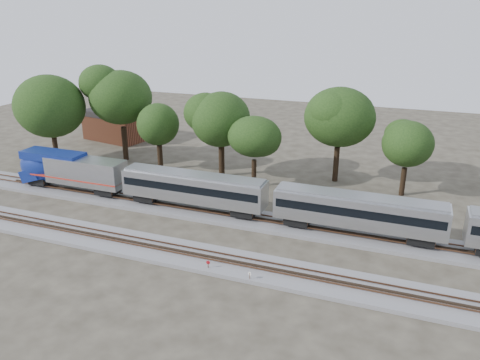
# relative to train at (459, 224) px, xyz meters

# --- Properties ---
(ground) EXTENTS (160.00, 160.00, 0.00)m
(ground) POSITION_rel_train_xyz_m (-23.33, -6.00, -3.27)
(ground) COLOR #383328
(ground) RESTS_ON ground
(track_far) EXTENTS (160.00, 5.00, 0.73)m
(track_far) POSITION_rel_train_xyz_m (-23.33, -0.00, -3.06)
(track_far) COLOR slate
(track_far) RESTS_ON ground
(track_near) EXTENTS (160.00, 5.00, 0.73)m
(track_near) POSITION_rel_train_xyz_m (-23.33, -10.00, -3.06)
(track_near) COLOR slate
(track_near) RESTS_ON ground
(train) EXTENTS (111.83, 3.19, 4.71)m
(train) POSITION_rel_train_xyz_m (0.00, 0.00, 0.00)
(train) COLOR #B5B8BD
(train) RESTS_ON ground
(switch_stand_red) EXTENTS (0.36, 0.10, 1.15)m
(switch_stand_red) POSITION_rel_train_xyz_m (-21.78, -11.83, -2.53)
(switch_stand_red) COLOR #512D19
(switch_stand_red) RESTS_ON ground
(switch_stand_white) EXTENTS (0.35, 0.14, 1.12)m
(switch_stand_white) POSITION_rel_train_xyz_m (-17.51, -12.25, -2.55)
(switch_stand_white) COLOR #512D19
(switch_stand_white) RESTS_ON ground
(switch_lever) EXTENTS (0.55, 0.40, 0.30)m
(switch_lever) POSITION_rel_train_xyz_m (-18.03, -12.02, -3.12)
(switch_lever) COLOR #512D19
(switch_lever) RESTS_ON ground
(brick_building) EXTENTS (12.72, 10.07, 5.48)m
(brick_building) POSITION_rel_train_xyz_m (-57.07, 25.77, -0.51)
(brick_building) COLOR brown
(brick_building) RESTS_ON ground
(tree_0) EXTENTS (9.24, 9.24, 13.02)m
(tree_0) POSITION_rel_train_xyz_m (-57.75, 9.56, 5.80)
(tree_0) COLOR black
(tree_0) RESTS_ON ground
(tree_1) EXTENTS (10.31, 10.31, 14.54)m
(tree_1) POSITION_rel_train_xyz_m (-48.46, 14.87, 6.87)
(tree_1) COLOR black
(tree_1) RESTS_ON ground
(tree_2) EXTENTS (7.14, 7.14, 10.06)m
(tree_2) POSITION_rel_train_xyz_m (-40.81, 12.67, 3.73)
(tree_2) COLOR black
(tree_2) RESTS_ON ground
(tree_3) EXTENTS (8.60, 8.60, 12.12)m
(tree_3) POSITION_rel_train_xyz_m (-30.89, 13.21, 5.17)
(tree_3) COLOR black
(tree_3) RESTS_ON ground
(tree_4) EXTENTS (7.22, 7.22, 10.18)m
(tree_4) POSITION_rel_train_xyz_m (-25.07, 10.79, 3.82)
(tree_4) COLOR black
(tree_4) RESTS_ON ground
(tree_5) EXTENTS (9.39, 9.39, 13.24)m
(tree_5) POSITION_rel_train_xyz_m (-14.94, 16.96, 5.96)
(tree_5) COLOR black
(tree_5) RESTS_ON ground
(tree_6) EXTENTS (7.13, 7.13, 10.05)m
(tree_6) POSITION_rel_train_xyz_m (-5.78, 14.62, 3.72)
(tree_6) COLOR black
(tree_6) RESTS_ON ground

